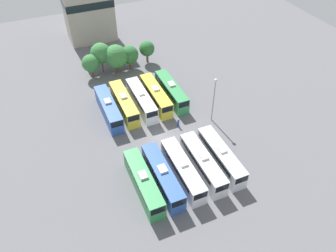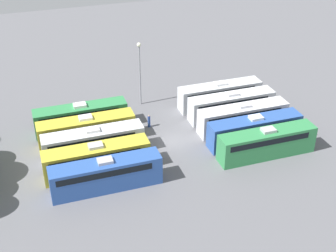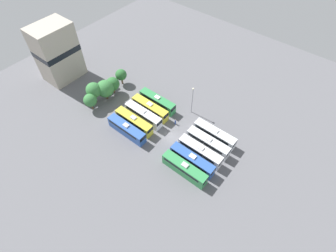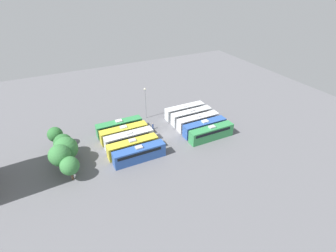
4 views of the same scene
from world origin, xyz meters
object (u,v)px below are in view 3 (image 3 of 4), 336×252
(bus_7, at_px, (143,115))
(tree_3, at_px, (113,84))
(bus_9, at_px, (157,101))
(tree_4, at_px, (121,75))
(light_pole, at_px, (193,97))
(depot_building, at_px, (57,52))
(bus_5, at_px, (127,129))
(worker_person, at_px, (175,122))
(bus_8, at_px, (150,108))
(bus_4, at_px, (214,134))
(bus_1, at_px, (192,160))
(bus_3, at_px, (208,143))
(bus_0, at_px, (184,169))
(tree_0, at_px, (90,100))
(tree_2, at_px, (105,89))
(bus_6, at_px, (134,122))
(tree_1, at_px, (94,90))

(bus_7, height_order, tree_3, tree_3)
(bus_9, height_order, tree_4, tree_4)
(light_pole, xyz_separation_m, depot_building, (-12.93, 42.27, 2.91))
(bus_5, relative_size, worker_person, 6.67)
(bus_8, relative_size, tree_3, 2.10)
(bus_4, relative_size, tree_4, 2.25)
(bus_1, relative_size, bus_3, 1.00)
(bus_0, relative_size, bus_5, 1.00)
(bus_9, bearing_deg, bus_8, -178.05)
(bus_1, bearing_deg, tree_3, 80.01)
(bus_9, relative_size, tree_0, 2.18)
(tree_2, bearing_deg, bus_0, -99.96)
(bus_1, bearing_deg, worker_person, 55.22)
(bus_6, height_order, tree_4, tree_4)
(bus_8, xyz_separation_m, light_pole, (7.78, -9.19, 4.32))
(bus_8, distance_m, bus_9, 3.45)
(bus_4, distance_m, bus_9, 19.76)
(tree_1, distance_m, depot_building, 18.10)
(bus_3, height_order, bus_8, same)
(bus_4, bearing_deg, bus_8, 100.34)
(tree_3, bearing_deg, bus_9, -73.76)
(bus_6, bearing_deg, tree_4, 55.61)
(bus_1, height_order, bus_7, same)
(bus_7, xyz_separation_m, bus_8, (3.14, 0.25, 0.00))
(bus_3, height_order, tree_1, tree_1)
(bus_4, height_order, bus_5, same)
(worker_person, distance_m, tree_0, 25.27)
(tree_2, relative_size, tree_3, 1.16)
(tree_0, bearing_deg, tree_3, 0.43)
(tree_0, height_order, tree_4, tree_0)
(bus_9, distance_m, depot_building, 34.83)
(bus_8, height_order, worker_person, bus_8)
(bus_4, xyz_separation_m, bus_9, (-0.13, 19.76, 0.00))
(bus_0, xyz_separation_m, depot_building, (4.64, 52.79, 7.23))
(bus_0, bearing_deg, bus_6, 80.87)
(bus_7, distance_m, tree_4, 17.43)
(bus_6, xyz_separation_m, light_pole, (14.39, -9.24, 4.32))
(bus_0, relative_size, bus_1, 1.00)
(depot_building, bearing_deg, bus_0, -95.02)
(bus_6, bearing_deg, bus_1, -90.24)
(bus_1, xyz_separation_m, tree_0, (-2.89, 34.01, 1.69))
(bus_8, xyz_separation_m, tree_4, (4.00, 15.56, 1.66))
(bus_7, xyz_separation_m, worker_person, (4.29, -8.18, -1.01))
(tree_1, bearing_deg, tree_0, -154.45)
(bus_7, bearing_deg, tree_0, 113.88)
(light_pole, bearing_deg, bus_5, 153.26)
(bus_9, bearing_deg, bus_7, -176.79)
(bus_8, xyz_separation_m, tree_2, (-3.85, 14.15, 2.14))
(bus_4, relative_size, worker_person, 6.67)
(bus_3, relative_size, tree_4, 2.25)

